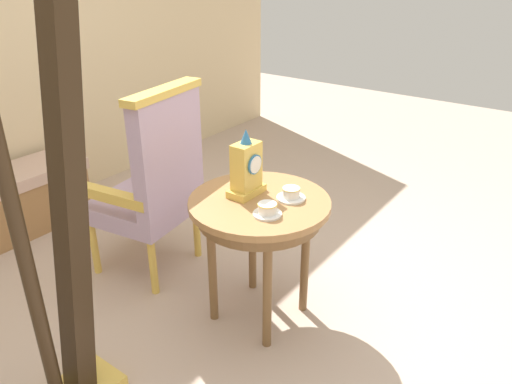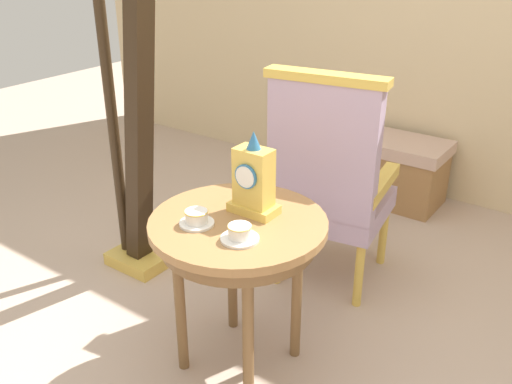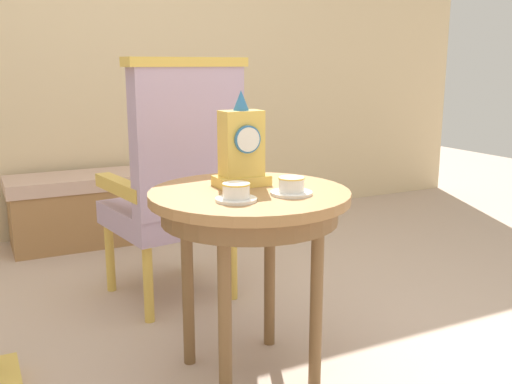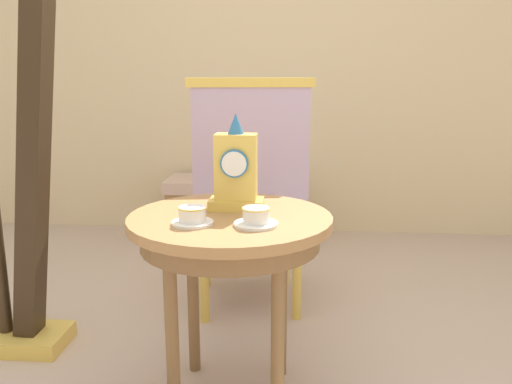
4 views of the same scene
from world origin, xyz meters
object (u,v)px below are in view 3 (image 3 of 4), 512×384
(side_table, at_px, (249,214))
(window_bench, at_px, (84,209))
(mantel_clock, at_px, (241,148))
(teacup_left, at_px, (236,193))
(teacup_right, at_px, (291,187))
(armchair, at_px, (178,180))

(side_table, distance_m, window_bench, 1.94)
(mantel_clock, bearing_deg, teacup_left, -119.42)
(teacup_right, bearing_deg, window_bench, 99.47)
(window_bench, bearing_deg, teacup_right, -80.53)
(teacup_right, xyz_separation_m, armchair, (-0.10, 0.86, -0.12))
(armchair, bearing_deg, mantel_clock, -88.53)
(teacup_left, height_order, teacup_right, teacup_right)
(mantel_clock, bearing_deg, teacup_right, -67.02)
(teacup_right, relative_size, mantel_clock, 0.42)
(teacup_left, bearing_deg, side_table, 48.80)
(teacup_left, xyz_separation_m, mantel_clock, (0.12, 0.21, 0.11))
(armchair, height_order, window_bench, armchair)
(armchair, bearing_deg, teacup_right, -83.13)
(teacup_right, bearing_deg, side_table, 129.64)
(teacup_right, bearing_deg, mantel_clock, 112.98)
(teacup_left, height_order, armchair, armchair)
(mantel_clock, height_order, armchair, armchair)
(teacup_left, height_order, window_bench, teacup_left)
(mantel_clock, height_order, window_bench, mantel_clock)
(side_table, distance_m, teacup_left, 0.19)
(side_table, distance_m, teacup_right, 0.19)
(teacup_left, relative_size, window_bench, 0.15)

